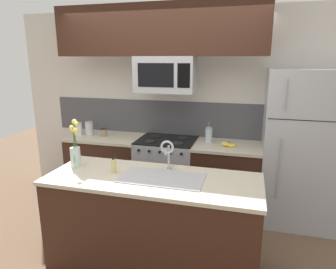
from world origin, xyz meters
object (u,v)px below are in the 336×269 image
flower_vase (75,151)px  storage_jar_tall (79,129)px  sink_faucet (168,151)px  storage_jar_short (104,132)px  dish_soap_bottle (114,166)px  french_press (209,135)px  banana_bunch (229,145)px  refrigerator (301,148)px  storage_jar_medium (89,128)px  stove_range (167,172)px  microwave (166,74)px

flower_vase → storage_jar_tall: bearing=120.3°
storage_jar_tall → sink_faucet: (1.59, -1.02, 0.11)m
storage_jar_short → flower_vase: 1.21m
storage_jar_short → dish_soap_bottle: bearing=-59.3°
french_press → dish_soap_bottle: size_ratio=1.62×
banana_bunch → french_press: french_press is taller
refrigerator → storage_jar_medium: refrigerator is taller
stove_range → dish_soap_bottle: 1.35m
storage_jar_tall → flower_vase: bearing=-59.7°
storage_jar_medium → banana_bunch: 1.96m
banana_bunch → sink_faucet: 1.13m
storage_jar_medium → flower_vase: size_ratio=0.40×
banana_bunch → dish_soap_bottle: dish_soap_bottle is taller
microwave → french_press: size_ratio=2.79×
stove_range → refrigerator: refrigerator is taller
storage_jar_tall → sink_faucet: size_ratio=0.58×
storage_jar_medium → flower_vase: flower_vase is taller
microwave → refrigerator: (1.65, 0.04, -0.84)m
banana_bunch → french_press: bearing=155.3°
banana_bunch → sink_faucet: sink_faucet is taller
stove_range → sink_faucet: sink_faucet is taller
storage_jar_short → banana_bunch: (1.72, -0.05, -0.03)m
storage_jar_medium → french_press: (1.69, 0.05, 0.01)m
storage_jar_medium → flower_vase: 1.30m
sink_faucet → microwave: bearing=106.4°
stove_range → flower_vase: (-0.61, -1.18, 0.61)m
dish_soap_bottle → flower_vase: flower_vase is taller
dish_soap_bottle → flower_vase: 0.45m
banana_bunch → dish_soap_bottle: size_ratio=1.15×
refrigerator → stove_range: bearing=-179.3°
microwave → sink_faucet: microwave is taller
banana_bunch → french_press: 0.30m
storage_jar_medium → sink_faucet: (1.45, -1.06, 0.10)m
stove_range → storage_jar_tall: storage_jar_tall is taller
stove_range → flower_vase: bearing=-117.5°
storage_jar_short → banana_bunch: 1.72m
refrigerator → french_press: 1.11m
storage_jar_short → banana_bunch: storage_jar_short is taller
dish_soap_bottle → flower_vase: bearing=173.2°
refrigerator → dish_soap_bottle: size_ratio=11.24×
stove_range → french_press: french_press is taller
storage_jar_short → storage_jar_medium: bearing=175.3°
dish_soap_bottle → stove_range: bearing=81.7°
microwave → storage_jar_short: size_ratio=6.89×
storage_jar_tall → french_press: bearing=2.9°
stove_range → flower_vase: 1.46m
stove_range → dish_soap_bottle: bearing=-98.3°
refrigerator → storage_jar_medium: 2.79m
french_press → refrigerator: bearing=-2.1°
flower_vase → stove_range: bearing=62.5°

